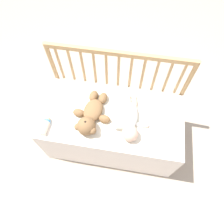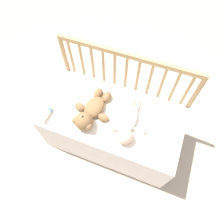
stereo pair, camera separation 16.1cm
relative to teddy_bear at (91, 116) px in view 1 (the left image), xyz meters
name	(u,v)px [view 1 (the left image)]	position (x,y,z in m)	size (l,w,h in m)	color
ground_plane	(112,139)	(0.16, 0.06, -0.56)	(12.00, 12.00, 0.00)	tan
crib_mattress	(112,128)	(0.16, 0.06, -0.31)	(1.19, 0.60, 0.51)	white
crib_rail	(118,75)	(0.16, 0.38, 0.07)	(1.19, 0.04, 0.91)	tan
blanket	(113,116)	(0.17, 0.06, -0.05)	(0.86, 0.56, 0.01)	silver
teddy_bear	(91,116)	(0.00, 0.00, 0.00)	(0.32, 0.43, 0.15)	olive
baby	(131,122)	(0.32, 0.00, -0.01)	(0.31, 0.44, 0.13)	white
baby_bottle	(46,126)	(-0.34, -0.14, -0.03)	(0.06, 0.16, 0.06)	#F4E5CC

